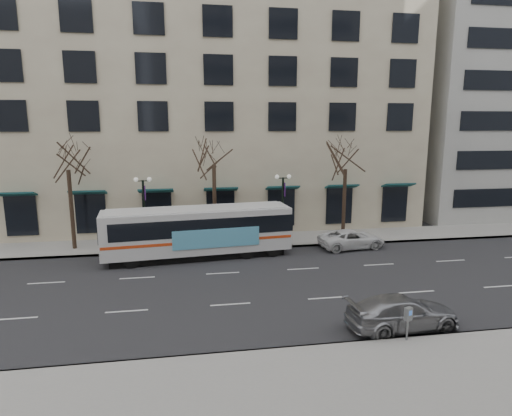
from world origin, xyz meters
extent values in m
plane|color=black|center=(0.00, 0.00, 0.00)|extent=(160.00, 160.00, 0.00)
cube|color=gray|center=(5.00, 9.00, 0.07)|extent=(80.00, 4.00, 0.15)
cube|color=tan|center=(-2.00, 21.00, 12.00)|extent=(40.00, 20.00, 24.00)
cube|color=#999993|center=(32.00, 21.00, 17.50)|extent=(25.00, 20.00, 35.00)
cylinder|color=black|center=(-10.00, 8.80, 2.87)|extent=(0.28, 0.28, 5.74)
cylinder|color=black|center=(0.00, 8.80, 2.97)|extent=(0.28, 0.28, 5.95)
cylinder|color=black|center=(10.00, 8.80, 2.73)|extent=(0.28, 0.28, 5.46)
cylinder|color=black|center=(-5.00, 8.20, 2.50)|extent=(0.16, 0.16, 5.00)
cylinder|color=black|center=(-5.00, 8.20, 0.15)|extent=(0.36, 0.36, 0.30)
cube|color=black|center=(-5.00, 8.20, 4.95)|extent=(0.90, 0.06, 0.06)
sphere|color=silver|center=(-5.45, 8.20, 5.05)|extent=(0.32, 0.32, 0.32)
sphere|color=silver|center=(-4.55, 8.20, 5.05)|extent=(0.32, 0.32, 0.32)
cube|color=#4D1D6C|center=(-4.88, 8.20, 4.10)|extent=(0.04, 0.45, 1.00)
cylinder|color=black|center=(5.00, 8.20, 2.50)|extent=(0.16, 0.16, 5.00)
cylinder|color=black|center=(5.00, 8.20, 0.15)|extent=(0.36, 0.36, 0.30)
cube|color=black|center=(5.00, 8.20, 4.95)|extent=(0.90, 0.06, 0.06)
sphere|color=silver|center=(4.55, 8.20, 5.05)|extent=(0.32, 0.32, 0.32)
sphere|color=silver|center=(5.45, 8.20, 5.05)|extent=(0.32, 0.32, 0.32)
cube|color=#4D1D6C|center=(5.12, 8.20, 4.10)|extent=(0.04, 0.45, 1.00)
cube|color=silver|center=(-1.34, 5.80, 1.88)|extent=(12.57, 3.89, 2.83)
cube|color=black|center=(-1.34, 5.80, 0.28)|extent=(11.55, 3.48, 0.46)
cube|color=black|center=(-1.03, 5.83, 2.32)|extent=(12.08, 3.89, 1.13)
cube|color=red|center=(-1.34, 5.80, 1.39)|extent=(12.45, 3.91, 0.19)
cube|color=#56ACD2|center=(-0.18, 4.54, 1.60)|extent=(5.65, 0.62, 1.24)
cube|color=silver|center=(-1.34, 5.80, 3.33)|extent=(11.93, 3.57, 0.08)
cylinder|color=black|center=(-5.53, 4.19, 0.52)|extent=(1.05, 0.39, 1.03)
cylinder|color=black|center=(-5.76, 6.55, 0.52)|extent=(1.05, 0.39, 1.03)
cylinder|color=black|center=(1.85, 4.93, 0.52)|extent=(1.05, 0.39, 1.03)
cylinder|color=black|center=(1.62, 7.29, 0.52)|extent=(1.05, 0.39, 1.03)
cylinder|color=black|center=(3.70, 5.11, 0.52)|extent=(1.05, 0.39, 1.03)
cylinder|color=black|center=(3.46, 7.47, 0.52)|extent=(1.05, 0.39, 1.03)
imported|color=#94969B|center=(7.18, -6.00, 0.73)|extent=(5.16, 2.43, 1.45)
imported|color=silver|center=(9.68, 6.20, 0.67)|extent=(5.00, 2.71, 1.33)
cylinder|color=gray|center=(6.72, -7.30, 0.64)|extent=(0.09, 0.09, 0.98)
cube|color=gray|center=(6.72, -7.30, 1.29)|extent=(0.35, 0.29, 0.54)
cube|color=blue|center=(6.68, -7.39, 1.37)|extent=(0.15, 0.08, 0.20)
camera|label=1|loc=(-1.94, -22.21, 8.80)|focal=30.00mm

